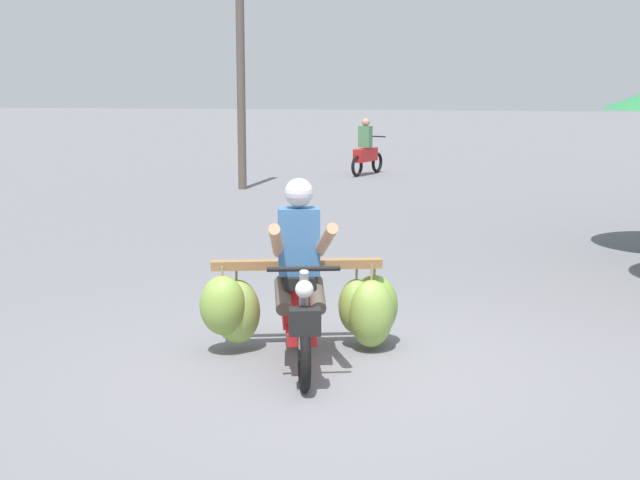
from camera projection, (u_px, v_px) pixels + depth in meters
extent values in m
plane|color=slate|center=(337.00, 373.00, 7.40)|extent=(120.00, 120.00, 0.00)
torus|color=black|center=(304.00, 356.00, 6.96)|extent=(0.21, 0.56, 0.56)
torus|color=black|center=(296.00, 315.00, 8.13)|extent=(0.21, 0.56, 0.56)
cube|color=red|center=(301.00, 333.00, 7.44)|extent=(0.37, 0.60, 0.08)
cube|color=red|center=(298.00, 300.00, 7.80)|extent=(0.43, 0.69, 0.36)
cube|color=black|center=(298.00, 277.00, 7.68)|extent=(0.40, 0.65, 0.10)
cylinder|color=gray|center=(303.00, 311.00, 6.96)|extent=(0.14, 0.29, 0.69)
cylinder|color=black|center=(304.00, 269.00, 6.86)|extent=(0.55, 0.17, 0.04)
sphere|color=silver|center=(304.00, 289.00, 6.80)|extent=(0.14, 0.14, 0.14)
cube|color=black|center=(305.00, 321.00, 6.81)|extent=(0.27, 0.21, 0.20)
cube|color=red|center=(304.00, 318.00, 6.90)|extent=(0.16, 0.30, 0.04)
cube|color=olive|center=(297.00, 264.00, 7.90)|extent=(1.48, 0.46, 0.08)
cube|color=olive|center=(296.00, 264.00, 8.08)|extent=(1.33, 0.41, 0.06)
ellipsoid|color=olive|center=(374.00, 306.00, 8.12)|extent=(0.56, 0.54, 0.56)
cylinder|color=#998459|center=(375.00, 269.00, 8.06)|extent=(0.02, 0.02, 0.17)
ellipsoid|color=#80A343|center=(223.00, 305.00, 7.83)|extent=(0.45, 0.42, 0.53)
cylinder|color=#998459|center=(222.00, 273.00, 7.78)|extent=(0.02, 0.02, 0.11)
ellipsoid|color=#85A948|center=(356.00, 306.00, 8.03)|extent=(0.36, 0.33, 0.49)
cylinder|color=#998459|center=(357.00, 272.00, 7.97)|extent=(0.02, 0.02, 0.19)
ellipsoid|color=#8EB251|center=(237.00, 312.00, 7.95)|extent=(0.53, 0.51, 0.58)
cylinder|color=#998459|center=(236.00, 273.00, 7.89)|extent=(0.02, 0.02, 0.17)
ellipsoid|color=#86AA49|center=(371.00, 314.00, 7.95)|extent=(0.52, 0.50, 0.61)
cylinder|color=#998459|center=(372.00, 274.00, 7.88)|extent=(0.02, 0.02, 0.17)
cube|color=#386699|center=(299.00, 241.00, 7.51)|extent=(0.38, 0.30, 0.56)
sphere|color=silver|center=(299.00, 193.00, 7.41)|extent=(0.24, 0.24, 0.24)
cylinder|color=tan|center=(326.00, 240.00, 7.18)|extent=(0.31, 0.71, 0.39)
cylinder|color=tan|center=(277.00, 241.00, 7.15)|extent=(0.21, 0.72, 0.39)
cylinder|color=#4C4238|center=(317.00, 295.00, 7.48)|extent=(0.23, 0.46, 0.27)
cylinder|color=#4C4238|center=(283.00, 295.00, 7.45)|extent=(0.23, 0.46, 0.27)
torus|color=black|center=(377.00, 162.00, 22.89)|extent=(0.25, 0.52, 0.52)
torus|color=black|center=(357.00, 166.00, 21.95)|extent=(0.25, 0.52, 0.52)
cube|color=red|center=(366.00, 155.00, 22.29)|extent=(0.53, 0.93, 0.32)
cylinder|color=black|center=(376.00, 136.00, 22.73)|extent=(0.48, 0.21, 0.04)
cube|color=#4C7F51|center=(365.00, 137.00, 22.19)|extent=(0.35, 0.29, 0.52)
sphere|color=tan|center=(366.00, 122.00, 22.15)|extent=(0.20, 0.20, 0.20)
cylinder|color=brown|center=(241.00, 63.00, 19.11)|extent=(0.18, 0.18, 5.38)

